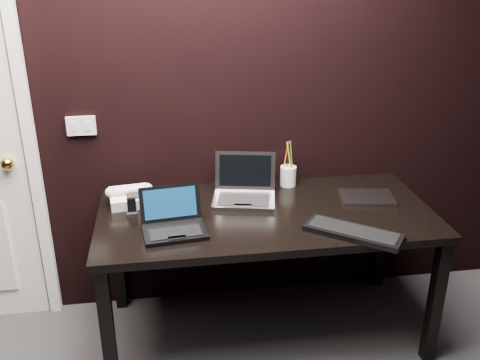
{
  "coord_description": "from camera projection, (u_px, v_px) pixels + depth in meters",
  "views": [
    {
      "loc": [
        -0.19,
        -1.0,
        1.95
      ],
      "look_at": [
        0.16,
        1.35,
        0.95
      ],
      "focal_mm": 40.0,
      "sensor_mm": 36.0,
      "label": 1
    }
  ],
  "objects": [
    {
      "name": "ext_keyboard",
      "position": [
        353.0,
        232.0,
        2.49
      ],
      "size": [
        0.45,
        0.4,
        0.03
      ],
      "color": "black",
      "rests_on": "desk"
    },
    {
      "name": "pen_cup",
      "position": [
        288.0,
        175.0,
        3.01
      ],
      "size": [
        0.12,
        0.12,
        0.26
      ],
      "color": "white",
      "rests_on": "desk"
    },
    {
      "name": "desk",
      "position": [
        266.0,
        225.0,
        2.75
      ],
      "size": [
        1.7,
        0.8,
        0.74
      ],
      "color": "black",
      "rests_on": "ground"
    },
    {
      "name": "wall_back",
      "position": [
        198.0,
        87.0,
        2.83
      ],
      "size": [
        4.0,
        0.0,
        4.0
      ],
      "primitive_type": "plane",
      "rotation": [
        1.57,
        0.0,
        0.0
      ],
      "color": "black",
      "rests_on": "ground"
    },
    {
      "name": "silver_laptop",
      "position": [
        244.0,
        192.0,
        2.84
      ],
      "size": [
        0.38,
        0.36,
        0.23
      ],
      "color": "#9D9CA2",
      "rests_on": "desk"
    },
    {
      "name": "closed_laptop",
      "position": [
        367.0,
        198.0,
        2.86
      ],
      "size": [
        0.31,
        0.24,
        0.02
      ],
      "color": "#95949A",
      "rests_on": "desk"
    },
    {
      "name": "desk_phone",
      "position": [
        129.0,
        197.0,
        2.79
      ],
      "size": [
        0.25,
        0.21,
        0.12
      ],
      "color": "white",
      "rests_on": "desk"
    },
    {
      "name": "mobile_phone",
      "position": [
        132.0,
        209.0,
        2.67
      ],
      "size": [
        0.05,
        0.04,
        0.09
      ],
      "color": "black",
      "rests_on": "desk"
    },
    {
      "name": "wall_switch",
      "position": [
        81.0,
        126.0,
        2.8
      ],
      "size": [
        0.15,
        0.02,
        0.1
      ],
      "color": "silver",
      "rests_on": "wall_back"
    },
    {
      "name": "netbook",
      "position": [
        173.0,
        223.0,
        2.52
      ],
      "size": [
        0.32,
        0.29,
        0.19
      ],
      "color": "black",
      "rests_on": "desk"
    }
  ]
}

